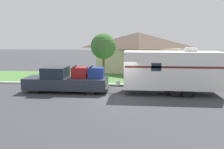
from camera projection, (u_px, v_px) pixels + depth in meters
The scene contains 8 objects.
ground_plane at pixel (119, 97), 15.58m from camera, with size 120.00×120.00×0.00m, color #38383D.
curb_strip at pixel (121, 85), 19.25m from camera, with size 80.00×0.30×0.14m.
lawn_strip at pixel (123, 78), 22.84m from camera, with size 80.00×7.00×0.03m.
house_across_street at pixel (138, 51), 27.94m from camera, with size 10.54×6.83×4.85m.
pickup_truck at pixel (67, 80), 17.02m from camera, with size 6.49×2.09×2.04m.
travel_trailer at pixel (172, 70), 16.16m from camera, with size 8.14×2.23×3.45m.
mailbox at pixel (210, 74), 19.47m from camera, with size 0.48×0.20×1.31m.
tree_in_yard at pixel (103, 46), 21.90m from camera, with size 2.57×2.57×4.61m.
Camera 1 is at (0.86, -15.08, 4.18)m, focal length 35.00 mm.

